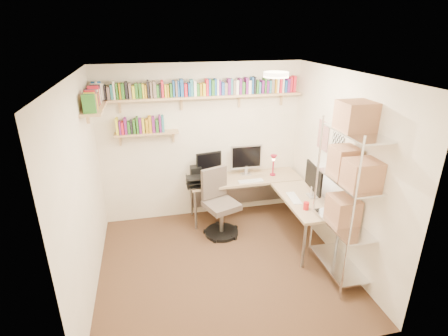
{
  "coord_description": "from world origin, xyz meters",
  "views": [
    {
      "loc": [
        -0.83,
        -3.78,
        2.98
      ],
      "look_at": [
        0.15,
        0.55,
        1.18
      ],
      "focal_mm": 28.0,
      "sensor_mm": 36.0,
      "label": 1
    }
  ],
  "objects": [
    {
      "name": "wall_shelves",
      "position": [
        -0.41,
        1.3,
        2.03
      ],
      "size": [
        3.12,
        1.09,
        0.8
      ],
      "color": "tan",
      "rests_on": "ground"
    },
    {
      "name": "corner_desk",
      "position": [
        0.69,
        0.98,
        0.7
      ],
      "size": [
        1.88,
        1.83,
        1.22
      ],
      "color": "tan",
      "rests_on": "ground"
    },
    {
      "name": "office_chair",
      "position": [
        0.14,
        0.81,
        0.43
      ],
      "size": [
        0.59,
        0.59,
        1.03
      ],
      "rotation": [
        0.0,
        0.0,
        0.35
      ],
      "color": "black",
      "rests_on": "ground"
    },
    {
      "name": "ground",
      "position": [
        0.0,
        0.0,
        0.0
      ],
      "size": [
        3.2,
        3.2,
        0.0
      ],
      "primitive_type": "plane",
      "color": "#48301E",
      "rests_on": "ground"
    },
    {
      "name": "room_shell",
      "position": [
        0.0,
        0.0,
        1.55
      ],
      "size": [
        3.24,
        3.04,
        2.52
      ],
      "color": "beige",
      "rests_on": "ground"
    },
    {
      "name": "wire_rack",
      "position": [
        1.42,
        -0.47,
        1.42
      ],
      "size": [
        0.43,
        0.87,
        2.23
      ],
      "rotation": [
        0.0,
        0.0,
        -0.01
      ],
      "color": "silver",
      "rests_on": "ground"
    }
  ]
}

